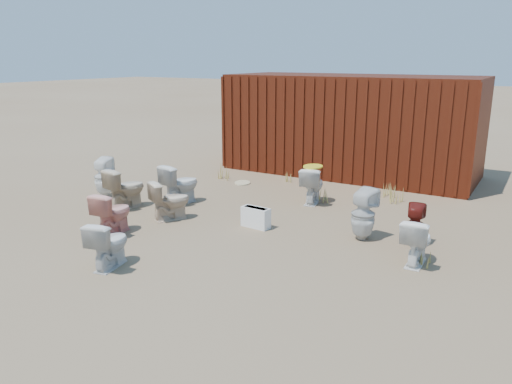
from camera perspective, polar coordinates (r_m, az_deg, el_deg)
The scene contains 22 objects.
ground at distance 8.35m, azimuth -2.11°, elevation -4.57°, with size 100.00×100.00×0.00m, color brown.
shipping_container at distance 12.65m, azimuth 10.80°, elevation 7.55°, with size 6.00×2.40×2.40m, color #45130B.
toilet_front_a at distance 9.97m, azimuth -8.66°, elevation 0.92°, with size 0.44×0.77×0.79m, color silver.
toilet_front_pink at distance 8.50m, azimuth -16.06°, elevation -2.30°, with size 0.40×0.70×0.71m, color #E79386.
toilet_front_c at distance 7.18m, azimuth -16.47°, elevation -5.70°, with size 0.38×0.67×0.68m, color silver.
toilet_front_maroon at distance 8.05m, azimuth 17.70°, elevation -3.61°, with size 0.29×0.30×0.65m, color #611610.
toilet_front_e at distance 7.34m, azimuth 17.89°, elevation -5.35°, with size 0.38×0.66×0.68m, color white.
toilet_back_a at distance 10.83m, azimuth -17.05°, elevation 1.64°, with size 0.37×0.38×0.82m, color white.
toilet_back_beige_left at distance 9.88m, azimuth -14.68°, elevation 0.44°, with size 0.44×0.77×0.78m, color #C9B393.
toilet_back_beige_right at distance 9.01m, azimuth -9.81°, elevation -0.95°, with size 0.39×0.69×0.71m, color beige.
toilet_back_yellowlid at distance 9.95m, azimuth 6.47°, elevation 0.79°, with size 0.41×0.71×0.73m, color white.
toilet_back_e at distance 8.06m, azimuth 12.16°, elevation -2.53°, with size 0.37×0.38×0.83m, color silver.
yellow_lid at distance 9.87m, azimuth 6.53°, elevation 2.92°, with size 0.37×0.46×0.03m, color yellow.
loose_tank at distance 8.52m, azimuth -0.02°, elevation -2.92°, with size 0.50×0.20×0.35m, color white.
loose_lid_near at distance 9.99m, azimuth -10.29°, elevation -1.41°, with size 0.38×0.49×0.02m, color beige.
loose_lid_far at distance 11.52m, azimuth -1.56°, elevation 1.06°, with size 0.36×0.47×0.02m, color beige.
weed_clump_a at distance 11.98m, azimuth -3.51°, elevation 2.34°, with size 0.36×0.36×0.33m, color olive.
weed_clump_b at distance 10.17m, azimuth 7.62°, elevation -0.27°, with size 0.32×0.32×0.27m, color olive.
weed_clump_c at distance 10.40m, azimuth 15.37°, elevation -0.18°, with size 0.36×0.36×0.33m, color olive.
weed_clump_d at distance 11.64m, azimuth 3.74°, elevation 1.69°, with size 0.30×0.30×0.23m, color olive.
weed_clump_e at distance 10.80m, azimuth 14.93°, elevation 0.30°, with size 0.34×0.34×0.29m, color olive.
weed_clump_f at distance 7.42m, azimuth 18.51°, elevation -7.07°, with size 0.28×0.28×0.22m, color olive.
Camera 1 is at (4.28, -6.59, 2.82)m, focal length 35.00 mm.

